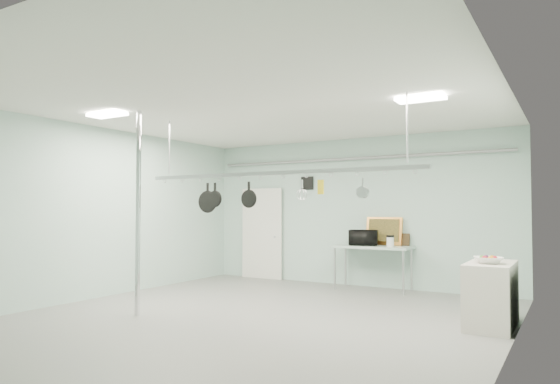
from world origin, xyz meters
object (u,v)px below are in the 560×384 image
Objects in this scene: prep_table at (373,249)px; fruit_bowl at (488,260)px; skillet_right at (249,194)px; coffee_canister at (390,242)px; pot_rack at (272,171)px; skillet_mid at (215,194)px; chrome_pole at (138,212)px; microwave at (363,238)px; side_cabinet at (491,295)px; skillet_left at (208,197)px.

prep_table is 3.47m from fruit_bowl.
skillet_right reaches higher than prep_table.
coffee_canister is at bearing 133.84° from fruit_bowl.
pot_rack is 1.14m from skillet_mid.
coffee_canister is (0.43, -0.16, 0.17)m from prep_table.
fruit_bowl is (4.84, 1.84, -0.65)m from chrome_pole.
fruit_bowl is at bearing 122.49° from microwave.
skillet_right is at bearing 62.27° from microwave.
coffee_canister is at bearing 68.05° from skillet_right.
chrome_pole reaches higher than skillet_mid.
microwave is (-2.74, 2.18, 0.61)m from side_cabinet.
skillet_left is at bearing -123.39° from coffee_canister.
chrome_pole is 8.27× the size of skillet_mid.
microwave is at bearing 86.39° from pot_rack.
skillet_left is (0.66, 0.90, 0.25)m from chrome_pole.
coffee_canister is 3.06m from fruit_bowl.
fruit_bowl is at bearing 15.24° from skillet_right.
skillet_right reaches higher than side_cabinet.
chrome_pole is 16.70× the size of coffee_canister.
microwave is 3.44m from skillet_right.
prep_table is at bearing 168.51° from microwave.
pot_rack is 3.35m from fruit_bowl.
pot_rack reaches higher than fruit_bowl.
pot_rack is 8.39× the size of microwave.
side_cabinet is 3.83m from skillet_right.
coffee_canister is at bearing 136.13° from side_cabinet.
skillet_left is at bearing 180.00° from pot_rack.
pot_rack reaches higher than skillet_right.
side_cabinet is 0.52m from fruit_bowl.
skillet_right is at bearing 31.30° from chrome_pole.
pot_rack is at bearing -159.55° from side_cabinet.
prep_table is at bearing 159.64° from coffee_canister.
skillet_left is 0.83m from skillet_right.
microwave is (0.21, 3.28, -1.17)m from pot_rack.
skillet_mid is at bearing 180.00° from pot_rack.
chrome_pole is 5.37m from side_cabinet.
skillet_left is (-2.07, -3.14, 0.85)m from coffee_canister.
microwave is at bearing 69.62° from skillet_mid.
chrome_pole reaches higher than microwave.
pot_rack reaches higher than coffee_canister.
skillet_right is (-0.42, 0.00, -0.34)m from pot_rack.
skillet_left reaches higher than microwave.
chrome_pole reaches higher than pot_rack.
fruit_bowl is (-0.01, -0.16, 0.50)m from side_cabinet.
side_cabinet is (2.55, -2.20, -0.38)m from prep_table.
side_cabinet is 3.10× the size of skillet_mid.
microwave is at bearing 78.87° from skillet_right.
side_cabinet is at bearing 17.76° from skillet_right.
skillet_right is at bearing -103.95° from prep_table.
prep_table is 4.23× the size of fruit_bowl.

